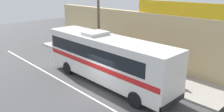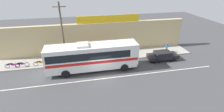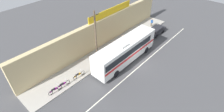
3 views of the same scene
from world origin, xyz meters
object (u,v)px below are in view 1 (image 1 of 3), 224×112
Objects in this scene: intercity_bus at (105,56)px; utility_pole at (99,17)px; motorcycle_purple at (79,51)px; motorcycle_blue at (67,46)px; pedestrian_far_left at (146,64)px; motorcycle_green at (61,44)px; pedestrian_far_right at (166,70)px.

intercity_bus is 1.39× the size of utility_pole.
motorcycle_purple is at bearing 178.69° from utility_pole.
utility_pole reaches higher than motorcycle_blue.
motorcycle_blue is 10.87m from pedestrian_far_left.
motorcycle_purple is 3.62m from motorcycle_green.
intercity_bus is 7.47m from motorcycle_purple.
motorcycle_green is at bearing 178.19° from motorcycle_blue.
motorcycle_blue is at bearing 178.41° from utility_pole.
utility_pole is at bearing -1.31° from motorcycle_purple.
motorcycle_green is (-3.61, 0.12, 0.00)m from motorcycle_purple.
intercity_bus is at bearing -13.48° from motorcycle_green.
utility_pole is 8.09m from motorcycle_green.
intercity_bus reaches higher than pedestrian_far_left.
motorcycle_purple is (-6.91, 2.40, -1.50)m from intercity_bus.
motorcycle_green is at bearing 178.06° from motorcycle_purple.
intercity_bus is 3.50m from pedestrian_far_left.
pedestrian_far_right is at bearing 2.67° from motorcycle_blue.
motorcycle_purple is at bearing -176.24° from pedestrian_far_right.
pedestrian_far_right is at bearing 2.90° from pedestrian_far_left.
pedestrian_far_left is (4.98, 0.66, -3.38)m from utility_pole.
pedestrian_far_right reaches higher than motorcycle_purple.
pedestrian_far_right is (6.83, 0.76, -3.32)m from utility_pole.
pedestrian_far_right reaches higher than motorcycle_blue.
motorcycle_purple and motorcycle_blue have the same top height.
pedestrian_far_left is (10.85, 0.50, 0.51)m from motorcycle_blue.
utility_pole is 6.06m from pedestrian_far_left.
pedestrian_far_left is (12.06, 0.46, 0.51)m from motorcycle_green.
motorcycle_blue is 1.08× the size of pedestrian_far_right.
motorcycle_green is 13.94m from pedestrian_far_right.
motorcycle_purple is 1.05× the size of motorcycle_blue.
intercity_bus reaches higher than pedestrian_far_right.
motorcycle_purple is at bearing -2.01° from motorcycle_blue.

